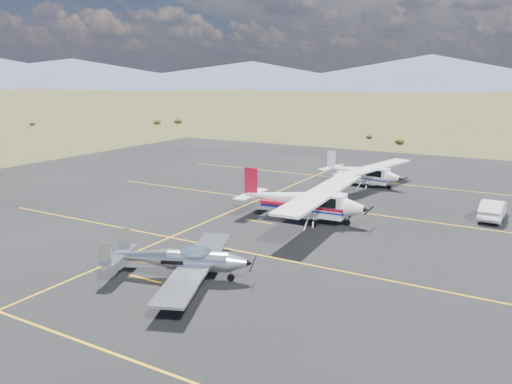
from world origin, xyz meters
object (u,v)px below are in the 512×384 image
Objects in this scene: aircraft_low_wing at (182,260)px; aircraft_plain at (363,172)px; aircraft_cessna at (304,199)px; sedan at (493,209)px.

aircraft_plain is (0.82, 24.53, 0.26)m from aircraft_low_wing.
aircraft_plain is at bearing 86.97° from aircraft_cessna.
aircraft_cessna is at bearing -77.80° from aircraft_plain.
aircraft_low_wing is 21.80m from sedan.
aircraft_low_wing is at bearing 58.89° from sedan.
aircraft_cessna reaches higher than sedan.
aircraft_cessna reaches higher than aircraft_low_wing.
aircraft_cessna is 3.16× the size of sedan.
sedan is at bearing 27.66° from aircraft_cessna.
aircraft_plain is (-0.03, 12.65, -0.21)m from aircraft_cessna.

